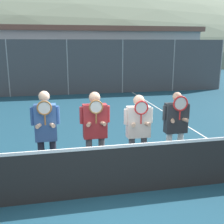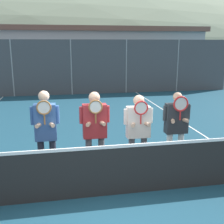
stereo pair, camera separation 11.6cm
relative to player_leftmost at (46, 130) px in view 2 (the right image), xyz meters
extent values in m
plane|color=navy|center=(0.93, -0.74, -1.09)|extent=(120.00, 120.00, 0.00)
ellipsoid|color=slate|center=(0.93, 58.43, -1.09)|extent=(136.67, 75.93, 26.57)
cube|color=#9EA3A8|center=(1.62, 17.81, 0.70)|extent=(19.65, 5.00, 3.58)
cube|color=brown|center=(1.62, 17.81, 2.68)|extent=(20.15, 5.50, 0.36)
cylinder|color=gray|center=(-2.09, 9.92, 0.37)|extent=(0.06, 0.06, 2.91)
cylinder|color=gray|center=(0.93, 9.92, 0.37)|extent=(0.06, 0.06, 2.91)
cylinder|color=gray|center=(3.95, 9.92, 0.37)|extent=(0.06, 0.06, 2.91)
cylinder|color=gray|center=(6.97, 9.92, 0.37)|extent=(0.06, 0.06, 2.91)
cube|color=#42474C|center=(0.93, 9.92, 0.37)|extent=(18.11, 0.02, 2.91)
cube|color=black|center=(0.93, -0.74, -0.63)|extent=(9.49, 0.02, 0.92)
cube|color=white|center=(0.93, -0.74, -0.14)|extent=(9.49, 0.03, 0.06)
cube|color=white|center=(4.53, 2.26, -1.08)|extent=(0.05, 16.00, 0.01)
cylinder|color=#232838|center=(-0.11, 0.01, -0.64)|extent=(0.13, 0.13, 0.89)
cylinder|color=#232838|center=(0.11, 0.01, -0.64)|extent=(0.13, 0.13, 0.89)
cube|color=#335693|center=(0.00, 0.01, 0.16)|extent=(0.41, 0.22, 0.71)
sphere|color=#DBB293|center=(0.00, 0.01, 0.67)|extent=(0.21, 0.21, 0.21)
cylinder|color=#335693|center=(-0.23, 0.01, 0.30)|extent=(0.08, 0.08, 0.35)
cylinder|color=#335693|center=(0.23, 0.01, 0.30)|extent=(0.08, 0.08, 0.35)
cylinder|color=#DBB293|center=(-0.10, -0.08, 0.14)|extent=(0.16, 0.27, 0.08)
cylinder|color=#DBB293|center=(0.10, -0.08, 0.14)|extent=(0.16, 0.27, 0.08)
cylinder|color=#936033|center=(0.00, -0.17, 0.26)|extent=(0.03, 0.03, 0.20)
torus|color=#936033|center=(0.00, -0.17, 0.49)|extent=(0.28, 0.03, 0.28)
cylinder|color=silver|center=(0.00, -0.17, 0.49)|extent=(0.23, 0.00, 0.23)
cylinder|color=#56565B|center=(0.83, 0.06, -0.66)|extent=(0.13, 0.13, 0.86)
cylinder|color=#56565B|center=(1.09, 0.06, -0.66)|extent=(0.13, 0.13, 0.86)
cube|color=maroon|center=(0.96, 0.06, 0.12)|extent=(0.48, 0.22, 0.68)
sphere|color=tan|center=(0.96, 0.06, 0.60)|extent=(0.22, 0.22, 0.22)
cylinder|color=maroon|center=(0.70, 0.06, 0.25)|extent=(0.08, 0.08, 0.34)
cylinder|color=maroon|center=(1.22, 0.06, 0.25)|extent=(0.08, 0.08, 0.34)
cylinder|color=tan|center=(0.84, -0.03, 0.10)|extent=(0.16, 0.27, 0.08)
cylinder|color=tan|center=(1.08, -0.03, 0.10)|extent=(0.16, 0.27, 0.08)
cylinder|color=#936033|center=(0.96, -0.12, 0.22)|extent=(0.03, 0.03, 0.20)
torus|color=#936033|center=(0.96, -0.12, 0.45)|extent=(0.28, 0.03, 0.28)
cylinder|color=silver|center=(0.96, -0.12, 0.45)|extent=(0.23, 0.00, 0.23)
cylinder|color=#56565B|center=(1.73, 0.05, -0.68)|extent=(0.13, 0.13, 0.82)
cylinder|color=#56565B|center=(2.00, 0.05, -0.68)|extent=(0.13, 0.13, 0.82)
cube|color=white|center=(1.87, 0.05, 0.06)|extent=(0.48, 0.22, 0.65)
sphere|color=#DBB293|center=(1.87, 0.05, 0.51)|extent=(0.23, 0.23, 0.23)
cylinder|color=white|center=(1.60, 0.05, 0.18)|extent=(0.08, 0.08, 0.32)
cylinder|color=white|center=(2.13, 0.05, 0.18)|extent=(0.08, 0.08, 0.32)
cylinder|color=#DBB293|center=(1.74, -0.04, 0.04)|extent=(0.16, 0.27, 0.08)
cylinder|color=#DBB293|center=(1.99, -0.04, 0.04)|extent=(0.16, 0.27, 0.08)
cylinder|color=red|center=(1.87, -0.13, 0.16)|extent=(0.03, 0.03, 0.20)
torus|color=red|center=(1.87, -0.13, 0.39)|extent=(0.29, 0.03, 0.29)
cylinder|color=silver|center=(1.87, -0.13, 0.39)|extent=(0.24, 0.00, 0.24)
cylinder|color=white|center=(2.61, 0.15, -0.68)|extent=(0.13, 0.13, 0.82)
cylinder|color=white|center=(2.88, 0.15, -0.68)|extent=(0.13, 0.13, 0.82)
cube|color=#282D33|center=(2.75, 0.15, 0.06)|extent=(0.48, 0.22, 0.65)
sphere|color=tan|center=(2.75, 0.15, 0.53)|extent=(0.20, 0.20, 0.20)
cylinder|color=#282D33|center=(2.48, 0.15, 0.19)|extent=(0.08, 0.08, 0.32)
cylinder|color=#282D33|center=(3.01, 0.15, 0.19)|extent=(0.08, 0.08, 0.32)
cylinder|color=tan|center=(2.63, 0.06, 0.05)|extent=(0.16, 0.27, 0.08)
cylinder|color=tan|center=(2.87, 0.06, 0.05)|extent=(0.16, 0.27, 0.08)
cylinder|color=red|center=(2.75, -0.03, 0.17)|extent=(0.03, 0.03, 0.20)
torus|color=red|center=(2.75, -0.03, 0.42)|extent=(0.33, 0.04, 0.33)
cylinder|color=silver|center=(2.75, -0.03, 0.42)|extent=(0.27, 0.00, 0.27)
cylinder|color=black|center=(-2.14, 11.48, -0.79)|extent=(0.60, 0.16, 0.60)
cylinder|color=black|center=(-2.14, 13.41, -0.79)|extent=(0.60, 0.16, 0.60)
cube|color=silver|center=(1.59, 12.38, -0.42)|extent=(4.13, 1.84, 0.74)
cube|color=#2D3842|center=(1.59, 12.38, 0.26)|extent=(2.27, 1.69, 0.61)
cylinder|color=black|center=(2.94, 11.44, -0.79)|extent=(0.60, 0.16, 0.60)
cylinder|color=black|center=(2.94, 13.32, -0.79)|extent=(0.60, 0.16, 0.60)
cylinder|color=black|center=(0.25, 11.44, -0.79)|extent=(0.60, 0.16, 0.60)
cylinder|color=black|center=(0.25, 13.32, -0.79)|extent=(0.60, 0.16, 0.60)
cube|color=#285638|center=(6.60, 11.98, -0.36)|extent=(4.15, 1.83, 0.85)
cube|color=#2D3842|center=(6.60, 11.98, 0.40)|extent=(2.28, 1.69, 0.69)
cylinder|color=black|center=(7.95, 11.05, -0.79)|extent=(0.60, 0.16, 0.60)
cylinder|color=black|center=(7.95, 12.92, -0.79)|extent=(0.60, 0.16, 0.60)
cylinder|color=black|center=(5.25, 11.05, -0.79)|extent=(0.60, 0.16, 0.60)
cylinder|color=black|center=(5.25, 12.92, -0.79)|extent=(0.60, 0.16, 0.60)
camera|label=1|loc=(0.20, -5.31, 1.64)|focal=45.00mm
camera|label=2|loc=(0.31, -5.33, 1.64)|focal=45.00mm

